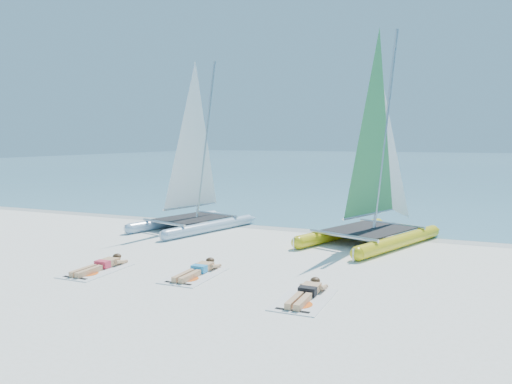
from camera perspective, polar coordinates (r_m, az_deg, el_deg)
ground at (r=13.69m, az=-1.94°, el=-7.99°), size 140.00×140.00×0.00m
sea at (r=75.31m, az=18.82°, el=3.23°), size 140.00×115.00×0.01m
wet_sand_strip at (r=18.71m, az=5.22°, el=-4.18°), size 140.00×1.40×0.01m
catamaran_blue at (r=18.58m, az=-7.16°, el=1.74°), size 3.52×5.21×6.50m
catamaran_yellow at (r=16.68m, az=13.94°, el=2.20°), size 4.21×5.79×7.15m
towel_a at (r=13.40m, az=-17.77°, el=-8.55°), size 1.00×1.85×0.02m
sunbather_a at (r=13.52m, az=-17.25°, el=-7.93°), size 0.37×1.73×0.26m
towel_b at (r=12.43m, az=-7.05°, el=-9.45°), size 1.00×1.85×0.02m
sunbather_b at (r=12.57m, az=-6.61°, el=-8.76°), size 0.37×1.73×0.26m
towel_c at (r=10.63m, az=5.52°, el=-12.14°), size 1.00×1.85×0.02m
sunbather_c at (r=10.77m, az=5.84°, el=-11.29°), size 0.37×1.73×0.26m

